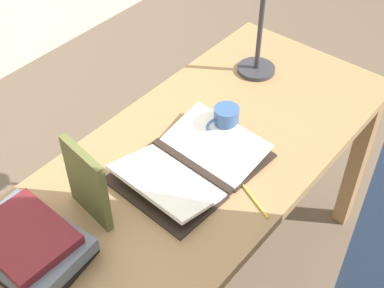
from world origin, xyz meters
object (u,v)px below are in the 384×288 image
(book_stack_tall, at_px, (28,246))
(pencil, at_px, (254,200))
(open_book, at_px, (191,164))
(coffee_mug, at_px, (226,121))
(book_standing_upright, at_px, (87,184))

(book_stack_tall, distance_m, pencil, 0.62)
(open_book, height_order, pencil, open_book)
(open_book, relative_size, pencil, 3.36)
(coffee_mug, bearing_deg, book_standing_upright, 169.79)
(book_standing_upright, bearing_deg, coffee_mug, -2.12)
(open_book, height_order, book_stack_tall, book_stack_tall)
(coffee_mug, bearing_deg, book_stack_tall, 171.69)
(book_stack_tall, bearing_deg, open_book, -13.10)
(book_standing_upright, relative_size, pencil, 1.76)
(open_book, distance_m, pencil, 0.22)
(coffee_mug, height_order, pencil, coffee_mug)
(open_book, xyz_separation_m, pencil, (0.01, -0.22, -0.01))
(coffee_mug, xyz_separation_m, pencil, (-0.18, -0.24, -0.05))
(open_book, bearing_deg, book_stack_tall, 170.18)
(book_stack_tall, relative_size, pencil, 2.34)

